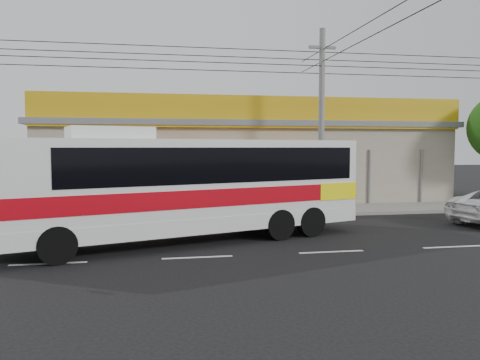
% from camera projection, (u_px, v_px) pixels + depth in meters
% --- Properties ---
extents(ground, '(120.00, 120.00, 0.00)m').
position_uv_depth(ground, '(305.00, 236.00, 16.39)').
color(ground, black).
rests_on(ground, ground).
extents(sidewalk, '(30.00, 3.20, 0.15)m').
position_uv_depth(sidewalk, '(266.00, 211.00, 22.28)').
color(sidewalk, gray).
rests_on(sidewalk, ground).
extents(lane_markings, '(50.00, 0.12, 0.01)m').
position_uv_depth(lane_markings, '(331.00, 252.00, 13.94)').
color(lane_markings, silver).
rests_on(lane_markings, ground).
extents(storefront_building, '(22.60, 9.20, 5.70)m').
position_uv_depth(storefront_building, '(244.00, 161.00, 27.56)').
color(storefront_building, gray).
rests_on(storefront_building, ground).
extents(coach_bus, '(12.29, 6.17, 3.73)m').
position_uv_depth(coach_bus, '(194.00, 182.00, 15.38)').
color(coach_bus, silver).
rests_on(coach_bus, ground).
extents(motorbike_red, '(1.89, 1.11, 0.94)m').
position_uv_depth(motorbike_red, '(158.00, 201.00, 21.89)').
color(motorbike_red, maroon).
rests_on(motorbike_red, sidewalk).
extents(utility_pole, '(34.00, 14.00, 8.54)m').
position_uv_depth(utility_pole, '(322.00, 62.00, 21.41)').
color(utility_pole, '#5F5F5D').
rests_on(utility_pole, ground).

